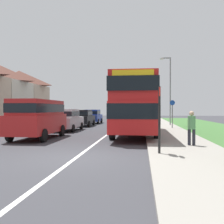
{
  "coord_description": "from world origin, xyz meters",
  "views": [
    {
      "loc": [
        2.35,
        -9.17,
        1.76
      ],
      "look_at": [
        0.77,
        4.64,
        1.6
      ],
      "focal_mm": 41.78,
      "sensor_mm": 36.0,
      "label": 1
    }
  ],
  "objects_px": {
    "cycle_route_sign": "(172,113)",
    "street_lamp_mid": "(169,87)",
    "parked_car_black": "(83,117)",
    "parked_car_blue": "(93,116)",
    "parked_car_silver": "(67,119)",
    "bus_stop_sign": "(159,115)",
    "parked_van_red": "(38,116)",
    "pedestrian_at_stop": "(192,126)",
    "double_decker_bus": "(135,103)"
  },
  "relations": [
    {
      "from": "cycle_route_sign",
      "to": "street_lamp_mid",
      "type": "relative_size",
      "value": 0.36
    },
    {
      "from": "parked_car_black",
      "to": "parked_car_blue",
      "type": "relative_size",
      "value": 1.01
    },
    {
      "from": "parked_car_silver",
      "to": "parked_car_blue",
      "type": "xyz_separation_m",
      "value": [
        0.09,
        10.6,
        -0.03
      ]
    },
    {
      "from": "parked_car_black",
      "to": "bus_stop_sign",
      "type": "relative_size",
      "value": 1.61
    },
    {
      "from": "parked_van_red",
      "to": "pedestrian_at_stop",
      "type": "relative_size",
      "value": 3.02
    },
    {
      "from": "parked_car_black",
      "to": "parked_car_blue",
      "type": "distance_m",
      "value": 4.97
    },
    {
      "from": "double_decker_bus",
      "to": "parked_car_blue",
      "type": "xyz_separation_m",
      "value": [
        -5.5,
        13.4,
        -1.22
      ]
    },
    {
      "from": "parked_car_silver",
      "to": "street_lamp_mid",
      "type": "bearing_deg",
      "value": 38.42
    },
    {
      "from": "pedestrian_at_stop",
      "to": "parked_car_silver",
      "type": "bearing_deg",
      "value": 134.69
    },
    {
      "from": "parked_car_black",
      "to": "cycle_route_sign",
      "type": "xyz_separation_m",
      "value": [
        8.62,
        -3.1,
        0.51
      ]
    },
    {
      "from": "parked_car_silver",
      "to": "parked_car_black",
      "type": "xyz_separation_m",
      "value": [
        0.02,
        5.62,
        -0.04
      ]
    },
    {
      "from": "double_decker_bus",
      "to": "cycle_route_sign",
      "type": "xyz_separation_m",
      "value": [
        3.05,
        5.32,
        -0.71
      ]
    },
    {
      "from": "cycle_route_sign",
      "to": "parked_car_blue",
      "type": "bearing_deg",
      "value": 136.62
    },
    {
      "from": "parked_car_black",
      "to": "cycle_route_sign",
      "type": "height_order",
      "value": "cycle_route_sign"
    },
    {
      "from": "parked_van_red",
      "to": "street_lamp_mid",
      "type": "distance_m",
      "value": 15.67
    },
    {
      "from": "bus_stop_sign",
      "to": "cycle_route_sign",
      "type": "distance_m",
      "value": 13.31
    },
    {
      "from": "parked_car_blue",
      "to": "cycle_route_sign",
      "type": "height_order",
      "value": "cycle_route_sign"
    },
    {
      "from": "parked_van_red",
      "to": "parked_car_black",
      "type": "xyz_separation_m",
      "value": [
        0.11,
        11.22,
        -0.44
      ]
    },
    {
      "from": "cycle_route_sign",
      "to": "pedestrian_at_stop",
      "type": "bearing_deg",
      "value": -92.05
    },
    {
      "from": "bus_stop_sign",
      "to": "street_lamp_mid",
      "type": "relative_size",
      "value": 0.37
    },
    {
      "from": "street_lamp_mid",
      "to": "double_decker_bus",
      "type": "bearing_deg",
      "value": -108.29
    },
    {
      "from": "parked_van_red",
      "to": "bus_stop_sign",
      "type": "distance_m",
      "value": 8.43
    },
    {
      "from": "cycle_route_sign",
      "to": "bus_stop_sign",
      "type": "bearing_deg",
      "value": -98.54
    },
    {
      "from": "parked_van_red",
      "to": "cycle_route_sign",
      "type": "bearing_deg",
      "value": 42.93
    },
    {
      "from": "parked_car_silver",
      "to": "bus_stop_sign",
      "type": "distance_m",
      "value": 12.57
    },
    {
      "from": "parked_car_silver",
      "to": "parked_car_blue",
      "type": "height_order",
      "value": "parked_car_silver"
    },
    {
      "from": "parked_van_red",
      "to": "parked_car_black",
      "type": "height_order",
      "value": "parked_van_red"
    },
    {
      "from": "parked_car_black",
      "to": "parked_car_blue",
      "type": "xyz_separation_m",
      "value": [
        0.07,
        4.97,
        0.01
      ]
    },
    {
      "from": "parked_van_red",
      "to": "bus_stop_sign",
      "type": "relative_size",
      "value": 1.94
    },
    {
      "from": "pedestrian_at_stop",
      "to": "street_lamp_mid",
      "type": "height_order",
      "value": "street_lamp_mid"
    },
    {
      "from": "parked_van_red",
      "to": "street_lamp_mid",
      "type": "xyz_separation_m",
      "value": [
        8.92,
        12.6,
        2.73
      ]
    },
    {
      "from": "parked_van_red",
      "to": "parked_car_silver",
      "type": "xyz_separation_m",
      "value": [
        0.09,
        5.6,
        -0.4
      ]
    },
    {
      "from": "parked_car_black",
      "to": "double_decker_bus",
      "type": "bearing_deg",
      "value": -56.51
    },
    {
      "from": "parked_van_red",
      "to": "parked_car_blue",
      "type": "distance_m",
      "value": 16.2
    },
    {
      "from": "parked_van_red",
      "to": "cycle_route_sign",
      "type": "height_order",
      "value": "cycle_route_sign"
    },
    {
      "from": "parked_car_blue",
      "to": "cycle_route_sign",
      "type": "bearing_deg",
      "value": -43.38
    },
    {
      "from": "pedestrian_at_stop",
      "to": "street_lamp_mid",
      "type": "xyz_separation_m",
      "value": [
        0.58,
        15.34,
        3.11
      ]
    },
    {
      "from": "double_decker_bus",
      "to": "parked_car_black",
      "type": "distance_m",
      "value": 10.17
    },
    {
      "from": "bus_stop_sign",
      "to": "double_decker_bus",
      "type": "bearing_deg",
      "value": 97.79
    },
    {
      "from": "parked_van_red",
      "to": "bus_stop_sign",
      "type": "xyz_separation_m",
      "value": [
        6.75,
        -5.05,
        0.18
      ]
    },
    {
      "from": "parked_car_blue",
      "to": "street_lamp_mid",
      "type": "relative_size",
      "value": 0.58
    },
    {
      "from": "parked_car_silver",
      "to": "bus_stop_sign",
      "type": "relative_size",
      "value": 1.74
    },
    {
      "from": "parked_car_blue",
      "to": "parked_car_silver",
      "type": "bearing_deg",
      "value": -90.49
    },
    {
      "from": "double_decker_bus",
      "to": "parked_car_blue",
      "type": "bearing_deg",
      "value": 112.31
    },
    {
      "from": "parked_car_blue",
      "to": "cycle_route_sign",
      "type": "distance_m",
      "value": 11.77
    },
    {
      "from": "parked_van_red",
      "to": "street_lamp_mid",
      "type": "height_order",
      "value": "street_lamp_mid"
    },
    {
      "from": "double_decker_bus",
      "to": "parked_car_silver",
      "type": "bearing_deg",
      "value": 153.39
    },
    {
      "from": "pedestrian_at_stop",
      "to": "bus_stop_sign",
      "type": "height_order",
      "value": "bus_stop_sign"
    },
    {
      "from": "parked_van_red",
      "to": "parked_car_silver",
      "type": "distance_m",
      "value": 5.61
    },
    {
      "from": "parked_car_silver",
      "to": "parked_car_black",
      "type": "relative_size",
      "value": 1.08
    }
  ]
}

